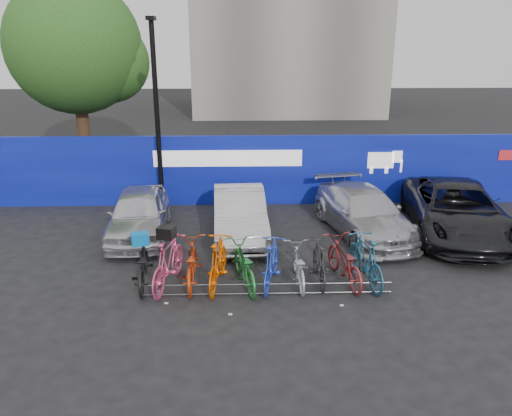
{
  "coord_description": "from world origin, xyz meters",
  "views": [
    {
      "loc": [
        -0.53,
        -10.55,
        5.43
      ],
      "look_at": [
        -0.16,
        2.0,
        1.19
      ],
      "focal_mm": 35.0,
      "sensor_mm": 36.0,
      "label": 1
    }
  ],
  "objects_px": {
    "bike_1": "(168,262)",
    "bike_5": "(271,264)",
    "bike_rack": "(267,289)",
    "bike_8": "(344,261)",
    "tree": "(81,50)",
    "car_1": "(240,214)",
    "lamppost": "(157,112)",
    "bike_0": "(142,265)",
    "car_2": "(364,212)",
    "bike_9": "(366,260)",
    "bike_2": "(191,264)",
    "car_0": "(139,213)",
    "bike_3": "(218,263)",
    "bike_6": "(298,266)",
    "car_3": "(456,210)",
    "bike_4": "(244,265)",
    "bike_7": "(319,263)"
  },
  "relations": [
    {
      "from": "bike_6",
      "to": "bike_rack",
      "type": "bearing_deg",
      "value": 34.49
    },
    {
      "from": "tree",
      "to": "bike_9",
      "type": "relative_size",
      "value": 3.95
    },
    {
      "from": "tree",
      "to": "bike_1",
      "type": "relative_size",
      "value": 3.87
    },
    {
      "from": "car_1",
      "to": "bike_2",
      "type": "distance_m",
      "value": 3.19
    },
    {
      "from": "bike_7",
      "to": "bike_8",
      "type": "relative_size",
      "value": 0.84
    },
    {
      "from": "tree",
      "to": "car_0",
      "type": "height_order",
      "value": "tree"
    },
    {
      "from": "bike_4",
      "to": "bike_6",
      "type": "height_order",
      "value": "bike_4"
    },
    {
      "from": "lamppost",
      "to": "bike_7",
      "type": "height_order",
      "value": "lamppost"
    },
    {
      "from": "bike_2",
      "to": "bike_8",
      "type": "height_order",
      "value": "bike_8"
    },
    {
      "from": "bike_4",
      "to": "bike_2",
      "type": "bearing_deg",
      "value": -18.3
    },
    {
      "from": "bike_2",
      "to": "bike_4",
      "type": "height_order",
      "value": "bike_2"
    },
    {
      "from": "bike_rack",
      "to": "bike_8",
      "type": "height_order",
      "value": "bike_8"
    },
    {
      "from": "car_2",
      "to": "bike_9",
      "type": "bearing_deg",
      "value": -113.38
    },
    {
      "from": "car_0",
      "to": "bike_9",
      "type": "xyz_separation_m",
      "value": [
        5.84,
        -3.19,
        -0.09
      ]
    },
    {
      "from": "bike_rack",
      "to": "bike_5",
      "type": "relative_size",
      "value": 3.03
    },
    {
      "from": "bike_0",
      "to": "bike_1",
      "type": "bearing_deg",
      "value": 162.86
    },
    {
      "from": "car_3",
      "to": "bike_9",
      "type": "bearing_deg",
      "value": -128.24
    },
    {
      "from": "car_2",
      "to": "bike_2",
      "type": "bearing_deg",
      "value": -158.06
    },
    {
      "from": "car_2",
      "to": "car_3",
      "type": "xyz_separation_m",
      "value": [
        2.67,
        -0.12,
        0.09
      ]
    },
    {
      "from": "car_3",
      "to": "bike_3",
      "type": "height_order",
      "value": "car_3"
    },
    {
      "from": "bike_1",
      "to": "bike_7",
      "type": "relative_size",
      "value": 1.21
    },
    {
      "from": "car_2",
      "to": "bike_4",
      "type": "distance_m",
      "value": 4.76
    },
    {
      "from": "bike_1",
      "to": "bike_5",
      "type": "height_order",
      "value": "bike_1"
    },
    {
      "from": "car_1",
      "to": "bike_7",
      "type": "height_order",
      "value": "car_1"
    },
    {
      "from": "tree",
      "to": "bike_9",
      "type": "distance_m",
      "value": 14.33
    },
    {
      "from": "car_1",
      "to": "car_2",
      "type": "bearing_deg",
      "value": -1.13
    },
    {
      "from": "lamppost",
      "to": "car_3",
      "type": "relative_size",
      "value": 1.13
    },
    {
      "from": "bike_2",
      "to": "bike_8",
      "type": "distance_m",
      "value": 3.58
    },
    {
      "from": "car_1",
      "to": "bike_6",
      "type": "bearing_deg",
      "value": -68.66
    },
    {
      "from": "bike_rack",
      "to": "bike_1",
      "type": "xyz_separation_m",
      "value": [
        -2.23,
        0.5,
        0.44
      ]
    },
    {
      "from": "bike_6",
      "to": "bike_7",
      "type": "height_order",
      "value": "bike_7"
    },
    {
      "from": "bike_rack",
      "to": "bike_8",
      "type": "xyz_separation_m",
      "value": [
        1.84,
        0.63,
        0.36
      ]
    },
    {
      "from": "bike_2",
      "to": "bike_5",
      "type": "relative_size",
      "value": 1.06
    },
    {
      "from": "lamppost",
      "to": "bike_3",
      "type": "height_order",
      "value": "lamppost"
    },
    {
      "from": "bike_rack",
      "to": "car_1",
      "type": "height_order",
      "value": "car_1"
    },
    {
      "from": "tree",
      "to": "bike_1",
      "type": "distance_m",
      "value": 11.99
    },
    {
      "from": "car_1",
      "to": "bike_5",
      "type": "relative_size",
      "value": 2.24
    },
    {
      "from": "bike_3",
      "to": "lamppost",
      "type": "bearing_deg",
      "value": -60.89
    },
    {
      "from": "tree",
      "to": "bike_3",
      "type": "bearing_deg",
      "value": -60.87
    },
    {
      "from": "lamppost",
      "to": "bike_0",
      "type": "xyz_separation_m",
      "value": [
        0.34,
        -5.39,
        -2.76
      ]
    },
    {
      "from": "tree",
      "to": "bike_6",
      "type": "xyz_separation_m",
      "value": [
        7.54,
        -10.11,
        -4.61
      ]
    },
    {
      "from": "lamppost",
      "to": "car_1",
      "type": "xyz_separation_m",
      "value": [
        2.59,
        -2.4,
        -2.59
      ]
    },
    {
      "from": "tree",
      "to": "car_0",
      "type": "relative_size",
      "value": 1.93
    },
    {
      "from": "lamppost",
      "to": "bike_5",
      "type": "height_order",
      "value": "lamppost"
    },
    {
      "from": "car_3",
      "to": "bike_5",
      "type": "bearing_deg",
      "value": -141.3
    },
    {
      "from": "bike_2",
      "to": "bike_3",
      "type": "xyz_separation_m",
      "value": [
        0.64,
        -0.15,
        0.07
      ]
    },
    {
      "from": "bike_rack",
      "to": "bike_3",
      "type": "xyz_separation_m",
      "value": [
        -1.1,
        0.47,
        0.43
      ]
    },
    {
      "from": "bike_5",
      "to": "bike_6",
      "type": "xyz_separation_m",
      "value": [
        0.63,
        0.07,
        -0.09
      ]
    },
    {
      "from": "car_1",
      "to": "bike_2",
      "type": "bearing_deg",
      "value": -113.57
    },
    {
      "from": "car_3",
      "to": "bike_4",
      "type": "distance_m",
      "value": 6.92
    }
  ]
}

